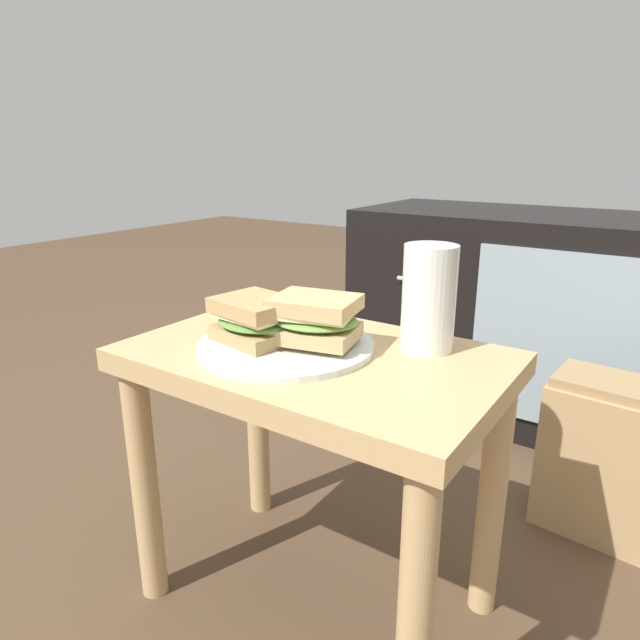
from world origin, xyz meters
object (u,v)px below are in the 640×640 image
(tv_cabinet, at_px, (529,316))
(paper_bag, at_px, (606,458))
(plate, at_px, (286,346))
(sandwich_front, at_px, (256,319))
(beer_glass, at_px, (429,300))
(sandwich_back, at_px, (316,319))

(tv_cabinet, relative_size, paper_bag, 2.93)
(plate, xyz_separation_m, sandwich_front, (-0.04, -0.02, 0.04))
(tv_cabinet, height_order, beer_glass, beer_glass)
(beer_glass, distance_m, paper_bag, 0.58)
(plate, distance_m, beer_glass, 0.22)
(plate, relative_size, beer_glass, 1.68)
(tv_cabinet, xyz_separation_m, beer_glass, (0.05, -0.85, 0.25))
(sandwich_back, distance_m, paper_bag, 0.70)
(beer_glass, bearing_deg, sandwich_back, -141.96)
(sandwich_back, relative_size, paper_bag, 0.46)
(plate, xyz_separation_m, paper_bag, (0.41, 0.50, -0.30))
(plate, height_order, beer_glass, beer_glass)
(sandwich_front, relative_size, sandwich_back, 0.95)
(plate, distance_m, sandwich_back, 0.07)
(tv_cabinet, height_order, sandwich_back, tv_cabinet)
(tv_cabinet, height_order, paper_bag, tv_cabinet)
(tv_cabinet, distance_m, paper_bag, 0.56)
(plate, xyz_separation_m, beer_glass, (0.18, 0.12, 0.07))
(plate, relative_size, sandwich_front, 1.87)
(tv_cabinet, xyz_separation_m, plate, (-0.13, -0.97, 0.17))
(sandwich_front, distance_m, sandwich_back, 0.09)
(beer_glass, relative_size, paper_bag, 0.49)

